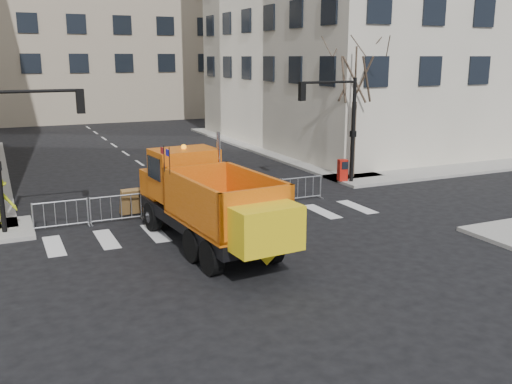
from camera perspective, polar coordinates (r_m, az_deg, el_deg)
name	(u,v)px	position (r m, az deg, el deg)	size (l,w,h in m)	color
ground	(295,270)	(17.77, 3.88, -7.76)	(120.00, 120.00, 0.00)	black
sidewalk_back	(202,204)	(25.17, -5.42, -1.24)	(64.00, 5.00, 0.15)	gray
building_far	(63,3)	(67.22, -18.78, 17.47)	(30.00, 18.00, 24.00)	tan
traffic_light_right	(353,132)	(29.37, 9.69, 5.95)	(0.18, 0.18, 5.40)	black
crowd_barriers	(192,200)	(23.99, -6.41, -0.82)	(12.60, 0.60, 1.10)	#9EA0A5
street_tree	(354,109)	(30.48, 9.80, 8.19)	(3.00, 3.00, 7.50)	#382B21
plow_truck	(209,200)	(19.33, -4.71, -0.80)	(3.54, 9.91, 3.78)	black
cop_a	(170,195)	(23.00, -8.62, -0.32)	(0.74, 0.49, 2.03)	black
cop_b	(185,199)	(23.22, -7.16, -0.67)	(0.78, 0.61, 1.61)	black
cop_c	(194,195)	(23.32, -6.21, -0.27)	(1.09, 0.45, 1.86)	black
newspaper_box	(343,170)	(29.77, 8.65, 2.18)	(0.45, 0.40, 1.10)	#AD160D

